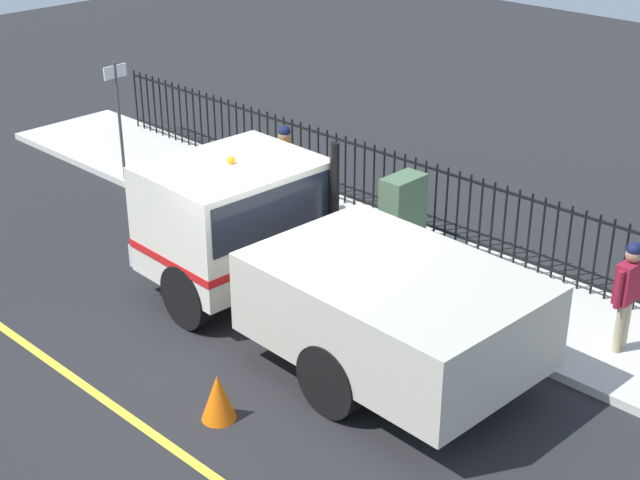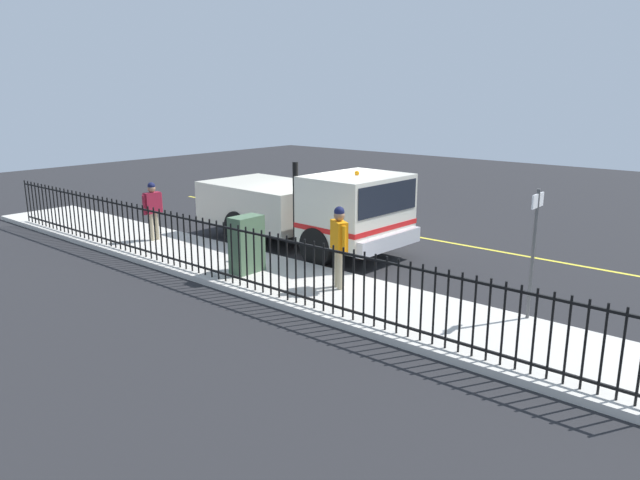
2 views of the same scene
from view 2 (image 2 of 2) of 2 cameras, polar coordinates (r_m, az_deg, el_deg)
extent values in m
plane|color=#232326|center=(16.06, 0.70, -0.58)|extent=(45.58, 45.58, 0.00)
cube|color=beige|center=(13.89, -7.52, -2.77)|extent=(2.46, 20.72, 0.13)
cube|color=yellow|center=(17.98, 5.77, 0.96)|extent=(0.12, 18.64, 0.01)
cube|color=silver|center=(14.51, 3.54, 3.08)|extent=(2.49, 2.00, 1.64)
cube|color=black|center=(14.45, 3.56, 4.48)|extent=(2.30, 2.03, 0.72)
cube|color=beige|center=(16.73, -5.01, 3.61)|extent=(2.56, 3.66, 1.11)
cube|color=silver|center=(14.04, 6.75, -0.16)|extent=(2.30, 0.29, 0.36)
cube|color=red|center=(14.58, 3.52, 1.69)|extent=(2.52, 2.02, 0.12)
cylinder|color=black|center=(15.69, 5.21, 0.82)|extent=(0.34, 0.97, 0.96)
cylinder|color=black|center=(14.07, -0.22, -0.66)|extent=(0.34, 0.97, 0.96)
cylinder|color=black|center=(17.58, -2.35, 2.30)|extent=(0.34, 0.97, 0.96)
cylinder|color=black|center=(16.15, -7.82, 1.13)|extent=(0.34, 0.97, 0.96)
sphere|color=orange|center=(14.37, 3.59, 6.48)|extent=(0.12, 0.12, 0.12)
cylinder|color=black|center=(14.40, -2.37, 3.67)|extent=(0.14, 0.14, 1.96)
cube|color=orange|center=(11.95, 1.86, 0.44)|extent=(0.44, 0.53, 0.60)
sphere|color=#997051|center=(11.86, 1.87, 2.38)|extent=(0.22, 0.22, 0.22)
sphere|color=#14193F|center=(11.84, 1.88, 2.76)|extent=(0.21, 0.21, 0.21)
cylinder|color=tan|center=(12.06, 1.97, -2.93)|extent=(0.12, 0.12, 0.81)
cylinder|color=tan|center=(12.21, 1.69, -2.71)|extent=(0.12, 0.12, 0.81)
cylinder|color=orange|center=(11.71, 2.31, 0.00)|extent=(0.09, 0.09, 0.57)
cylinder|color=orange|center=(12.20, 1.42, 0.58)|extent=(0.09, 0.09, 0.57)
cube|color=maroon|center=(16.59, -15.89, 3.48)|extent=(0.46, 0.22, 0.56)
sphere|color=#997051|center=(16.53, -15.98, 4.80)|extent=(0.21, 0.21, 0.21)
sphere|color=#14193F|center=(16.52, -16.00, 5.05)|extent=(0.20, 0.20, 0.20)
cylinder|color=tan|center=(16.76, -15.51, 1.31)|extent=(0.11, 0.11, 0.76)
cylinder|color=tan|center=(16.68, -15.98, 1.21)|extent=(0.11, 0.11, 0.76)
cylinder|color=maroon|center=(16.73, -15.15, 3.52)|extent=(0.09, 0.09, 0.53)
cylinder|color=maroon|center=(16.46, -16.64, 3.25)|extent=(0.09, 0.09, 0.53)
cylinder|color=black|center=(20.57, -26.49, 3.40)|extent=(0.04, 0.04, 1.30)
cylinder|color=black|center=(20.37, -26.23, 3.33)|extent=(0.04, 0.04, 1.30)
cylinder|color=black|center=(20.16, -25.97, 3.26)|extent=(0.04, 0.04, 1.30)
cylinder|color=black|center=(19.95, -25.70, 3.19)|extent=(0.04, 0.04, 1.30)
cylinder|color=black|center=(19.75, -25.43, 3.12)|extent=(0.04, 0.04, 1.30)
cylinder|color=black|center=(19.54, -25.15, 3.05)|extent=(0.04, 0.04, 1.30)
cylinder|color=black|center=(19.33, -24.86, 2.98)|extent=(0.04, 0.04, 1.30)
cylinder|color=black|center=(19.13, -24.57, 2.90)|extent=(0.04, 0.04, 1.30)
cylinder|color=black|center=(18.92, -24.27, 2.82)|extent=(0.04, 0.04, 1.30)
cylinder|color=black|center=(18.72, -23.97, 2.74)|extent=(0.04, 0.04, 1.30)
cylinder|color=black|center=(18.52, -23.65, 2.66)|extent=(0.04, 0.04, 1.30)
cylinder|color=black|center=(18.31, -23.34, 2.58)|extent=(0.04, 0.04, 1.30)
cylinder|color=black|center=(18.11, -23.01, 2.50)|extent=(0.04, 0.04, 1.30)
cylinder|color=black|center=(17.91, -22.68, 2.41)|extent=(0.04, 0.04, 1.30)
cylinder|color=black|center=(17.71, -22.34, 2.32)|extent=(0.04, 0.04, 1.30)
cylinder|color=black|center=(17.51, -21.99, 2.23)|extent=(0.04, 0.04, 1.30)
cylinder|color=black|center=(17.31, -21.63, 2.13)|extent=(0.04, 0.04, 1.30)
cylinder|color=black|center=(17.11, -21.27, 2.04)|extent=(0.04, 0.04, 1.30)
cylinder|color=black|center=(16.91, -20.89, 1.94)|extent=(0.04, 0.04, 1.30)
cylinder|color=black|center=(16.72, -20.51, 1.84)|extent=(0.04, 0.04, 1.30)
cylinder|color=black|center=(16.52, -20.12, 1.74)|extent=(0.04, 0.04, 1.30)
cylinder|color=black|center=(16.32, -19.72, 1.63)|extent=(0.04, 0.04, 1.30)
cylinder|color=black|center=(16.13, -19.31, 1.52)|extent=(0.04, 0.04, 1.30)
cylinder|color=black|center=(15.94, -18.89, 1.41)|extent=(0.04, 0.04, 1.30)
cylinder|color=black|center=(15.74, -18.46, 1.30)|extent=(0.04, 0.04, 1.30)
cylinder|color=black|center=(15.55, -18.02, 1.18)|extent=(0.04, 0.04, 1.30)
cylinder|color=black|center=(15.36, -17.57, 1.06)|extent=(0.04, 0.04, 1.30)
cylinder|color=black|center=(15.17, -17.11, 0.94)|extent=(0.04, 0.04, 1.30)
cylinder|color=black|center=(14.98, -16.63, 0.82)|extent=(0.04, 0.04, 1.30)
cylinder|color=black|center=(14.79, -16.15, 0.69)|extent=(0.04, 0.04, 1.30)
cylinder|color=black|center=(14.61, -15.65, 0.56)|extent=(0.04, 0.04, 1.30)
cylinder|color=black|center=(14.42, -15.14, 0.42)|extent=(0.04, 0.04, 1.30)
cylinder|color=black|center=(14.24, -14.61, 0.28)|extent=(0.04, 0.04, 1.30)
cylinder|color=black|center=(14.06, -14.07, 0.14)|extent=(0.04, 0.04, 1.30)
cylinder|color=black|center=(13.87, -13.52, -0.01)|extent=(0.04, 0.04, 1.30)
cylinder|color=black|center=(13.69, -12.95, -0.16)|extent=(0.04, 0.04, 1.30)
cylinder|color=black|center=(13.52, -12.37, -0.31)|extent=(0.04, 0.04, 1.30)
cylinder|color=black|center=(13.34, -11.77, -0.47)|extent=(0.04, 0.04, 1.30)
cylinder|color=black|center=(13.16, -11.16, -0.64)|extent=(0.04, 0.04, 1.30)
cylinder|color=black|center=(12.99, -10.53, -0.80)|extent=(0.04, 0.04, 1.30)
cylinder|color=black|center=(12.82, -9.88, -0.97)|extent=(0.04, 0.04, 1.30)
cylinder|color=black|center=(12.65, -9.21, -1.15)|extent=(0.04, 0.04, 1.30)
cylinder|color=black|center=(12.48, -8.53, -1.33)|extent=(0.04, 0.04, 1.30)
cylinder|color=black|center=(12.31, -7.83, -1.52)|extent=(0.04, 0.04, 1.30)
cylinder|color=black|center=(12.15, -7.11, -1.71)|extent=(0.04, 0.04, 1.30)
cylinder|color=black|center=(11.99, -6.37, -1.90)|extent=(0.04, 0.04, 1.30)
cylinder|color=black|center=(11.83, -5.61, -2.10)|extent=(0.04, 0.04, 1.30)
cylinder|color=black|center=(11.67, -4.82, -2.31)|extent=(0.04, 0.04, 1.30)
cylinder|color=black|center=(11.51, -4.02, -2.52)|extent=(0.04, 0.04, 1.30)
cylinder|color=black|center=(11.36, -3.19, -2.73)|extent=(0.04, 0.04, 1.30)
cylinder|color=black|center=(11.21, -2.34, -2.95)|extent=(0.04, 0.04, 1.30)
cylinder|color=black|center=(11.06, -1.47, -3.18)|extent=(0.04, 0.04, 1.30)
cylinder|color=black|center=(10.92, -0.58, -3.41)|extent=(0.04, 0.04, 1.30)
cylinder|color=black|center=(10.78, 0.34, -3.64)|extent=(0.04, 0.04, 1.30)
cylinder|color=black|center=(10.64, 1.29, -3.89)|extent=(0.04, 0.04, 1.30)
cylinder|color=black|center=(10.50, 2.26, -4.13)|extent=(0.04, 0.04, 1.30)
cylinder|color=black|center=(10.37, 3.25, -4.38)|extent=(0.04, 0.04, 1.30)
cylinder|color=black|center=(10.24, 4.27, -4.64)|extent=(0.04, 0.04, 1.30)
cylinder|color=black|center=(10.12, 5.32, -4.90)|extent=(0.04, 0.04, 1.30)
cylinder|color=black|center=(9.99, 6.39, -5.17)|extent=(0.04, 0.04, 1.30)
cylinder|color=black|center=(9.88, 7.50, -5.44)|extent=(0.04, 0.04, 1.30)
cylinder|color=black|center=(9.76, 8.62, -5.72)|extent=(0.04, 0.04, 1.30)
cylinder|color=black|center=(9.65, 9.78, -6.00)|extent=(0.04, 0.04, 1.30)
cylinder|color=black|center=(9.55, 10.96, -6.28)|extent=(0.04, 0.04, 1.30)
cylinder|color=black|center=(9.45, 12.17, -6.57)|extent=(0.04, 0.04, 1.30)
cylinder|color=black|center=(9.35, 13.41, -6.86)|extent=(0.04, 0.04, 1.30)
cylinder|color=black|center=(9.26, 14.68, -7.15)|extent=(0.04, 0.04, 1.30)
cylinder|color=black|center=(9.17, 15.97, -7.45)|extent=(0.04, 0.04, 1.30)
cylinder|color=black|center=(9.09, 17.28, -7.74)|extent=(0.04, 0.04, 1.30)
cylinder|color=black|center=(9.01, 18.63, -8.04)|extent=(0.04, 0.04, 1.30)
cylinder|color=black|center=(8.94, 19.99, -8.34)|extent=(0.04, 0.04, 1.30)
cylinder|color=black|center=(8.87, 21.38, -8.64)|extent=(0.04, 0.04, 1.30)
cylinder|color=black|center=(8.81, 22.80, -8.93)|extent=(0.04, 0.04, 1.30)
cylinder|color=black|center=(8.75, 24.23, -9.23)|extent=(0.04, 0.04, 1.30)
cylinder|color=black|center=(8.70, 25.69, -9.52)|extent=(0.04, 0.04, 1.30)
cylinder|color=black|center=(8.66, 27.16, -9.81)|extent=(0.04, 0.04, 1.30)
cube|color=black|center=(12.95, -10.95, 1.61)|extent=(0.04, 17.61, 0.04)
cube|color=black|center=(13.21, -10.75, -2.79)|extent=(0.04, 17.61, 0.04)
cube|color=#4C6B4C|center=(13.26, -7.10, -0.41)|extent=(0.74, 0.43, 1.28)
cone|color=orange|center=(17.83, 2.08, 1.91)|extent=(0.43, 0.43, 0.62)
cylinder|color=#4C4C4C|center=(10.95, 19.89, -1.38)|extent=(0.06, 0.06, 2.34)
cube|color=white|center=(10.75, 20.31, 3.60)|extent=(0.50, 0.04, 0.24)
camera|label=1|loc=(26.93, -2.70, 20.03)|focal=52.55mm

